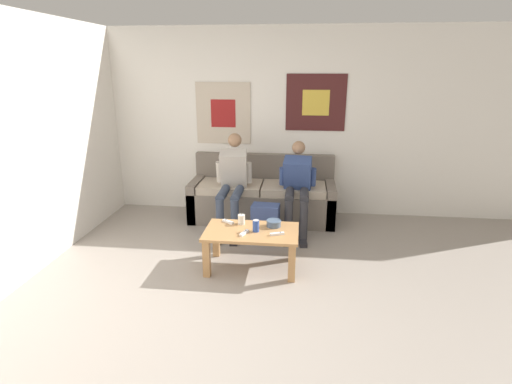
{
  "coord_description": "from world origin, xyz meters",
  "views": [
    {
      "loc": [
        0.8,
        -2.83,
        2.04
      ],
      "look_at": [
        0.31,
        1.46,
        0.67
      ],
      "focal_mm": 28.0,
      "sensor_mm": 36.0,
      "label": 1
    }
  ],
  "objects_px": {
    "coffee_table": "(252,238)",
    "pillar_candle": "(241,219)",
    "game_controller_near_left": "(228,222)",
    "game_controller_near_right": "(277,234)",
    "person_seated_teen": "(297,185)",
    "backpack": "(265,224)",
    "ceramic_bowl": "(274,223)",
    "person_seated_adult": "(232,179)",
    "couch": "(262,198)",
    "drink_can_blue": "(256,226)",
    "game_controller_far_center": "(244,233)"
  },
  "relations": [
    {
      "from": "coffee_table",
      "to": "ceramic_bowl",
      "type": "xyz_separation_m",
      "value": [
        0.22,
        0.14,
        0.12
      ]
    },
    {
      "from": "game_controller_far_center",
      "to": "ceramic_bowl",
      "type": "bearing_deg",
      "value": 39.7
    },
    {
      "from": "couch",
      "to": "game_controller_far_center",
      "type": "relative_size",
      "value": 13.31
    },
    {
      "from": "backpack",
      "to": "game_controller_near_left",
      "type": "distance_m",
      "value": 0.63
    },
    {
      "from": "couch",
      "to": "drink_can_blue",
      "type": "distance_m",
      "value": 1.47
    },
    {
      "from": "person_seated_adult",
      "to": "game_controller_far_center",
      "type": "relative_size",
      "value": 8.24
    },
    {
      "from": "person_seated_adult",
      "to": "drink_can_blue",
      "type": "xyz_separation_m",
      "value": [
        0.43,
        -1.08,
        -0.17
      ]
    },
    {
      "from": "pillar_candle",
      "to": "game_controller_near_left",
      "type": "bearing_deg",
      "value": 172.15
    },
    {
      "from": "backpack",
      "to": "game_controller_near_right",
      "type": "distance_m",
      "value": 0.8
    },
    {
      "from": "backpack",
      "to": "pillar_candle",
      "type": "relative_size",
      "value": 4.03
    },
    {
      "from": "person_seated_adult",
      "to": "couch",
      "type": "bearing_deg",
      "value": 46.93
    },
    {
      "from": "person_seated_adult",
      "to": "game_controller_far_center",
      "type": "bearing_deg",
      "value": -74.72
    },
    {
      "from": "person_seated_adult",
      "to": "backpack",
      "type": "distance_m",
      "value": 0.75
    },
    {
      "from": "person_seated_teen",
      "to": "drink_can_blue",
      "type": "bearing_deg",
      "value": -110.41
    },
    {
      "from": "couch",
      "to": "game_controller_far_center",
      "type": "distance_m",
      "value": 1.54
    },
    {
      "from": "ceramic_bowl",
      "to": "coffee_table",
      "type": "bearing_deg",
      "value": -147.98
    },
    {
      "from": "coffee_table",
      "to": "backpack",
      "type": "distance_m",
      "value": 0.68
    },
    {
      "from": "person_seated_adult",
      "to": "ceramic_bowl",
      "type": "distance_m",
      "value": 1.12
    },
    {
      "from": "couch",
      "to": "person_seated_teen",
      "type": "distance_m",
      "value": 0.69
    },
    {
      "from": "coffee_table",
      "to": "pillar_candle",
      "type": "height_order",
      "value": "pillar_candle"
    },
    {
      "from": "backpack",
      "to": "game_controller_near_right",
      "type": "xyz_separation_m",
      "value": [
        0.19,
        -0.74,
        0.21
      ]
    },
    {
      "from": "game_controller_near_left",
      "to": "game_controller_near_right",
      "type": "height_order",
      "value": "same"
    },
    {
      "from": "coffee_table",
      "to": "person_seated_teen",
      "type": "height_order",
      "value": "person_seated_teen"
    },
    {
      "from": "coffee_table",
      "to": "drink_can_blue",
      "type": "xyz_separation_m",
      "value": [
        0.05,
        -0.02,
        0.14
      ]
    },
    {
      "from": "person_seated_adult",
      "to": "pillar_candle",
      "type": "distance_m",
      "value": 0.95
    },
    {
      "from": "coffee_table",
      "to": "drink_can_blue",
      "type": "bearing_deg",
      "value": -21.58
    },
    {
      "from": "person_seated_adult",
      "to": "coffee_table",
      "type": "bearing_deg",
      "value": -70.41
    },
    {
      "from": "person_seated_adult",
      "to": "game_controller_near_right",
      "type": "distance_m",
      "value": 1.33
    },
    {
      "from": "game_controller_near_right",
      "to": "person_seated_teen",
      "type": "bearing_deg",
      "value": 81.09
    },
    {
      "from": "game_controller_near_right",
      "to": "coffee_table",
      "type": "bearing_deg",
      "value": 162.82
    },
    {
      "from": "couch",
      "to": "person_seated_adult",
      "type": "xyz_separation_m",
      "value": [
        -0.35,
        -0.38,
        0.36
      ]
    },
    {
      "from": "person_seated_teen",
      "to": "coffee_table",
      "type": "bearing_deg",
      "value": -112.95
    },
    {
      "from": "backpack",
      "to": "coffee_table",
      "type": "bearing_deg",
      "value": -97.18
    },
    {
      "from": "ceramic_bowl",
      "to": "game_controller_near_left",
      "type": "distance_m",
      "value": 0.5
    },
    {
      "from": "couch",
      "to": "game_controller_far_center",
      "type": "bearing_deg",
      "value": -91.33
    },
    {
      "from": "person_seated_teen",
      "to": "game_controller_far_center",
      "type": "bearing_deg",
      "value": -113.83
    },
    {
      "from": "ceramic_bowl",
      "to": "person_seated_adult",
      "type": "bearing_deg",
      "value": 122.82
    },
    {
      "from": "ceramic_bowl",
      "to": "game_controller_far_center",
      "type": "xyz_separation_m",
      "value": [
        -0.28,
        -0.23,
        -0.03
      ]
    },
    {
      "from": "person_seated_adult",
      "to": "game_controller_near_left",
      "type": "distance_m",
      "value": 0.91
    },
    {
      "from": "game_controller_near_left",
      "to": "game_controller_near_right",
      "type": "distance_m",
      "value": 0.61
    },
    {
      "from": "drink_can_blue",
      "to": "game_controller_near_left",
      "type": "bearing_deg",
      "value": 148.1
    },
    {
      "from": "pillar_candle",
      "to": "coffee_table",
      "type": "bearing_deg",
      "value": -51.69
    },
    {
      "from": "couch",
      "to": "person_seated_teen",
      "type": "height_order",
      "value": "person_seated_teen"
    },
    {
      "from": "backpack",
      "to": "pillar_candle",
      "type": "xyz_separation_m",
      "value": [
        -0.21,
        -0.5,
        0.25
      ]
    },
    {
      "from": "coffee_table",
      "to": "person_seated_adult",
      "type": "bearing_deg",
      "value": 109.59
    },
    {
      "from": "ceramic_bowl",
      "to": "game_controller_far_center",
      "type": "relative_size",
      "value": 1.07
    },
    {
      "from": "pillar_candle",
      "to": "drink_can_blue",
      "type": "relative_size",
      "value": 0.94
    },
    {
      "from": "ceramic_bowl",
      "to": "drink_can_blue",
      "type": "relative_size",
      "value": 1.27
    },
    {
      "from": "backpack",
      "to": "drink_can_blue",
      "type": "relative_size",
      "value": 3.78
    },
    {
      "from": "coffee_table",
      "to": "pillar_candle",
      "type": "relative_size",
      "value": 8.25
    }
  ]
}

